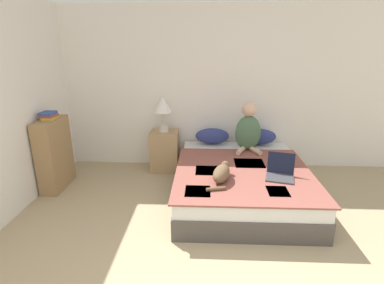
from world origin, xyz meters
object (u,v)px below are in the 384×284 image
at_px(pillow_near, 212,136).
at_px(pillow_far, 259,137).
at_px(cat_tabby, 222,173).
at_px(book_stack_top, 49,116).
at_px(laptop_open, 280,173).
at_px(table_lamp, 163,107).
at_px(bed, 241,181).
at_px(nightstand, 165,151).
at_px(bookshelf, 54,154).
at_px(person_sitting, 248,129).

distance_m(pillow_near, pillow_far, 0.74).
height_order(cat_tabby, book_stack_top, book_stack_top).
bearing_deg(pillow_far, pillow_near, 180.00).
height_order(pillow_near, laptop_open, laptop_open).
bearing_deg(table_lamp, laptop_open, -37.76).
bearing_deg(cat_tabby, book_stack_top, 90.64).
bearing_deg(pillow_near, bed, -67.92).
bearing_deg(table_lamp, bed, -37.28).
xyz_separation_m(cat_tabby, book_stack_top, (-2.29, 0.62, 0.52)).
height_order(bed, nightstand, nightstand).
bearing_deg(pillow_far, nightstand, -177.88).
height_order(cat_tabby, table_lamp, table_lamp).
bearing_deg(book_stack_top, nightstand, 25.59).
bearing_deg(laptop_open, bed, 155.54).
bearing_deg(laptop_open, bookshelf, -174.77).
distance_m(pillow_far, table_lamp, 1.58).
bearing_deg(laptop_open, pillow_near, 136.77).
height_order(pillow_near, bookshelf, bookshelf).
height_order(bed, bookshelf, bookshelf).
bearing_deg(person_sitting, bookshelf, -170.26).
bearing_deg(nightstand, book_stack_top, -154.41).
relative_size(laptop_open, table_lamp, 0.71).
bearing_deg(pillow_near, nightstand, -175.83).
xyz_separation_m(bed, bookshelf, (-2.58, 0.16, 0.28)).
relative_size(bed, table_lamp, 3.90).
distance_m(bookshelf, book_stack_top, 0.55).
height_order(bed, person_sitting, person_sitting).
relative_size(cat_tabby, nightstand, 0.86).
xyz_separation_m(bed, nightstand, (-1.13, 0.86, 0.10)).
height_order(cat_tabby, bookshelf, bookshelf).
xyz_separation_m(pillow_near, table_lamp, (-0.77, -0.04, 0.47)).
distance_m(bed, bookshelf, 2.60).
height_order(bed, cat_tabby, cat_tabby).
xyz_separation_m(bookshelf, book_stack_top, (-0.00, 0.01, 0.55)).
relative_size(cat_tabby, laptop_open, 1.43).
height_order(bed, pillow_far, pillow_far).
bearing_deg(cat_tabby, nightstand, 48.45).
distance_m(pillow_near, table_lamp, 0.90).
relative_size(person_sitting, bookshelf, 0.74).
bearing_deg(laptop_open, person_sitting, 120.05).
xyz_separation_m(pillow_near, pillow_far, (0.74, 0.00, 0.00)).
bearing_deg(bookshelf, bed, -3.46).
bearing_deg(book_stack_top, pillow_far, 14.27).
distance_m(laptop_open, nightstand, 1.96).
xyz_separation_m(person_sitting, book_stack_top, (-2.73, -0.46, 0.29)).
bearing_deg(cat_tabby, bookshelf, 90.75).
bearing_deg(person_sitting, pillow_near, 151.11).
bearing_deg(pillow_near, table_lamp, -176.70).
height_order(laptop_open, bookshelf, bookshelf).
bearing_deg(bed, pillow_far, 67.89).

